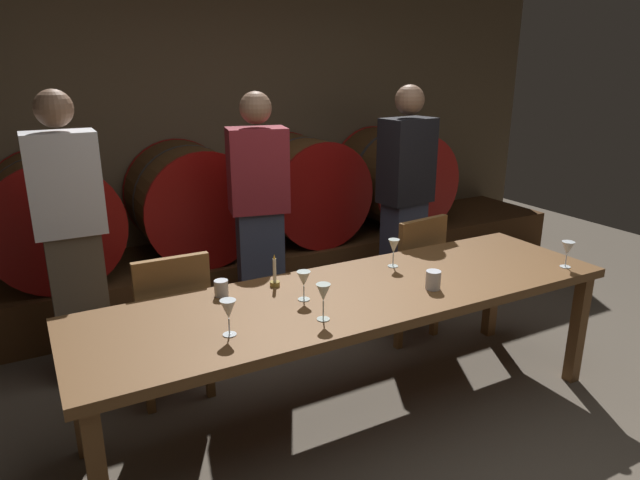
{
  "coord_description": "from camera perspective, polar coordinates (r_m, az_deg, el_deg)",
  "views": [
    {
      "loc": [
        -1.62,
        -1.94,
        1.85
      ],
      "look_at": [
        -0.08,
        0.89,
        0.83
      ],
      "focal_mm": 31.53,
      "sensor_mm": 36.0,
      "label": 1
    }
  ],
  "objects": [
    {
      "name": "ground_plane",
      "position": [
        3.14,
        9.66,
        -18.82
      ],
      "size": [
        8.78,
        8.78,
        0.0
      ],
      "primitive_type": "plane",
      "color": "brown"
    },
    {
      "name": "back_wall",
      "position": [
        5.06,
        -9.92,
        11.49
      ],
      "size": [
        6.76,
        0.24,
        2.66
      ],
      "primitive_type": "cube",
      "color": "brown",
      "rests_on": "ground"
    },
    {
      "name": "barrel_shelf",
      "position": [
        4.81,
        -7.06,
        -2.68
      ],
      "size": [
        6.08,
        0.9,
        0.38
      ],
      "primitive_type": "cube",
      "color": "#4C2D16",
      "rests_on": "ground"
    },
    {
      "name": "wine_barrel_far_left",
      "position": [
        4.35,
        -25.54,
        2.09
      ],
      "size": [
        0.88,
        0.8,
        0.88
      ],
      "color": "brown",
      "rests_on": "barrel_shelf"
    },
    {
      "name": "wine_barrel_center_left",
      "position": [
        4.49,
        -12.99,
        3.84
      ],
      "size": [
        0.88,
        0.8,
        0.88
      ],
      "color": "#513319",
      "rests_on": "barrel_shelf"
    },
    {
      "name": "wine_barrel_center_right",
      "position": [
        4.84,
        -1.65,
        5.27
      ],
      "size": [
        0.88,
        0.8,
        0.88
      ],
      "color": "brown",
      "rests_on": "barrel_shelf"
    },
    {
      "name": "wine_barrel_far_right",
      "position": [
        5.33,
        7.47,
        6.26
      ],
      "size": [
        0.88,
        0.8,
        0.88
      ],
      "color": "#513319",
      "rests_on": "barrel_shelf"
    },
    {
      "name": "dining_table",
      "position": [
        2.93,
        3.63,
        -6.32
      ],
      "size": [
        2.84,
        0.81,
        0.73
      ],
      "color": "brown",
      "rests_on": "ground"
    },
    {
      "name": "chair_left",
      "position": [
        3.26,
        -14.86,
        -7.7
      ],
      "size": [
        0.41,
        0.41,
        0.88
      ],
      "rotation": [
        0.0,
        0.0,
        3.12
      ],
      "color": "brown",
      "rests_on": "ground"
    },
    {
      "name": "chair_right",
      "position": [
        3.89,
        9.08,
        -3.1
      ],
      "size": [
        0.44,
        0.44,
        0.88
      ],
      "rotation": [
        0.0,
        0.0,
        3.25
      ],
      "color": "brown",
      "rests_on": "ground"
    },
    {
      "name": "guest_left",
      "position": [
        3.52,
        -23.87,
        0.11
      ],
      "size": [
        0.38,
        0.24,
        1.71
      ],
      "rotation": [
        0.0,
        0.0,
        3.14
      ],
      "color": "brown",
      "rests_on": "ground"
    },
    {
      "name": "guest_center",
      "position": [
        3.79,
        -6.19,
        2.38
      ],
      "size": [
        0.42,
        0.31,
        1.68
      ],
      "rotation": [
        0.0,
        0.0,
        2.93
      ],
      "color": "#33384C",
      "rests_on": "ground"
    },
    {
      "name": "guest_right",
      "position": [
        4.24,
        8.62,
        4.11
      ],
      "size": [
        0.41,
        0.28,
        1.7
      ],
      "rotation": [
        0.0,
        0.0,
        3.26
      ],
      "color": "#33384C",
      "rests_on": "ground"
    },
    {
      "name": "candle_center",
      "position": [
        2.95,
        -4.62,
        -3.84
      ],
      "size": [
        0.05,
        0.05,
        0.18
      ],
      "color": "olive",
      "rests_on": "dining_table"
    },
    {
      "name": "wine_glass_far_left",
      "position": [
        2.44,
        -9.29,
        -7.06
      ],
      "size": [
        0.07,
        0.07,
        0.16
      ],
      "color": "white",
      "rests_on": "dining_table"
    },
    {
      "name": "wine_glass_left",
      "position": [
        2.54,
        0.34,
        -5.47
      ],
      "size": [
        0.07,
        0.07,
        0.17
      ],
      "color": "silver",
      "rests_on": "dining_table"
    },
    {
      "name": "wine_glass_center",
      "position": [
        2.76,
        -1.66,
        -4.06
      ],
      "size": [
        0.07,
        0.07,
        0.15
      ],
      "color": "silver",
      "rests_on": "dining_table"
    },
    {
      "name": "wine_glass_right",
      "position": [
        3.23,
        7.49,
        -0.72
      ],
      "size": [
        0.07,
        0.07,
        0.16
      ],
      "color": "silver",
      "rests_on": "dining_table"
    },
    {
      "name": "wine_glass_far_right",
      "position": [
        3.49,
        23.82,
        -0.84
      ],
      "size": [
        0.07,
        0.07,
        0.15
      ],
      "color": "white",
      "rests_on": "dining_table"
    },
    {
      "name": "cup_left",
      "position": [
        2.87,
        -9.99,
        -4.83
      ],
      "size": [
        0.07,
        0.07,
        0.08
      ],
      "primitive_type": "cylinder",
      "color": "silver",
      "rests_on": "dining_table"
    },
    {
      "name": "cup_right",
      "position": [
        2.96,
        11.42,
        -4.0
      ],
      "size": [
        0.08,
        0.08,
        0.1
      ],
      "primitive_type": "cylinder",
      "color": "silver",
      "rests_on": "dining_table"
    }
  ]
}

